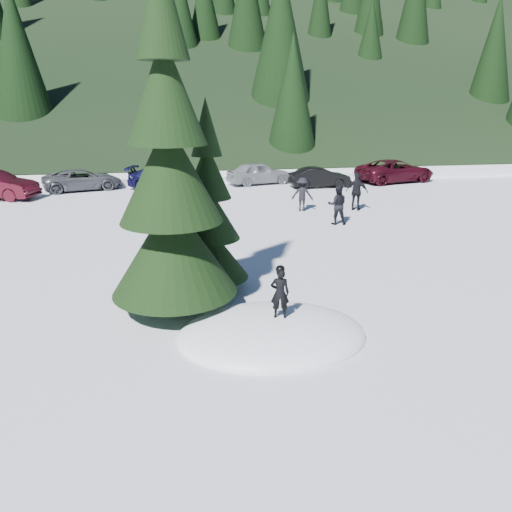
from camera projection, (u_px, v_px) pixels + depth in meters
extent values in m
plane|color=white|center=(272.00, 336.00, 11.72)|extent=(200.00, 200.00, 0.00)
ellipsoid|color=white|center=(272.00, 336.00, 11.72)|extent=(4.48, 3.52, 0.96)
cylinder|color=black|center=(175.00, 286.00, 12.86)|extent=(0.38, 0.38, 1.40)
cone|color=black|center=(173.00, 246.00, 12.53)|extent=(3.20, 3.20, 2.46)
cone|color=black|center=(169.00, 171.00, 11.97)|extent=(2.54, 2.54, 2.46)
cone|color=black|center=(165.00, 90.00, 11.40)|extent=(1.88, 1.88, 2.46)
cone|color=black|center=(160.00, 0.00, 10.84)|extent=(1.22, 1.22, 2.46)
cylinder|color=black|center=(210.00, 273.00, 14.39)|extent=(0.26, 0.26, 1.00)
cone|color=black|center=(210.00, 252.00, 14.19)|extent=(2.20, 2.20, 1.52)
cone|color=black|center=(208.00, 212.00, 13.84)|extent=(1.75, 1.75, 1.52)
cone|color=black|center=(207.00, 171.00, 13.49)|extent=(1.29, 1.29, 1.52)
cone|color=black|center=(206.00, 127.00, 13.15)|extent=(0.84, 0.84, 1.52)
imported|color=black|center=(280.00, 293.00, 11.40)|extent=(0.48, 0.36, 1.20)
imported|color=black|center=(337.00, 205.00, 21.81)|extent=(0.97, 0.83, 1.74)
imported|color=black|center=(357.00, 192.00, 24.50)|extent=(1.16, 0.96, 1.86)
imported|color=black|center=(302.00, 194.00, 24.44)|extent=(1.20, 0.93, 1.64)
imported|color=#505258|center=(82.00, 180.00, 30.05)|extent=(4.98, 3.36, 1.27)
imported|color=#0F0E34|center=(168.00, 178.00, 30.25)|extent=(5.18, 3.26, 1.40)
imported|color=gray|center=(259.00, 173.00, 32.10)|extent=(4.43, 2.66, 1.41)
imported|color=black|center=(320.00, 177.00, 30.96)|extent=(3.84, 1.51, 1.24)
imported|color=#380A14|center=(395.00, 171.00, 32.95)|extent=(5.70, 3.62, 1.47)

